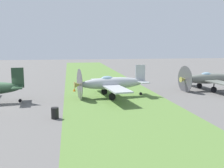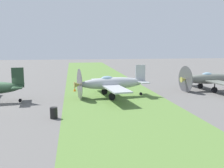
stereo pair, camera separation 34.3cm
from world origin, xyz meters
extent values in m
plane|color=#605E5B|center=(0.00, 0.00, 0.00)|extent=(160.00, 160.00, 0.00)
cube|color=#567A38|center=(0.00, -11.52, 0.00)|extent=(120.00, 11.00, 0.01)
cube|color=#233D28|center=(0.84, -1.51, 2.54)|extent=(0.22, 1.19, 2.05)
cube|color=#233D28|center=(0.84, -1.51, 1.67)|extent=(3.53, 1.30, 0.11)
cylinder|color=black|center=(0.85, -1.61, 0.17)|extent=(0.16, 0.36, 0.35)
ellipsoid|color=#B2B7BC|center=(1.97, -11.43, 1.57)|extent=(2.30, 7.46, 1.34)
cube|color=#B2B7BC|center=(1.91, -11.00, 1.41)|extent=(10.53, 3.19, 0.15)
cube|color=#B2B7BC|center=(2.41, -14.75, 2.54)|extent=(0.26, 1.19, 2.05)
cube|color=#B2B7BC|center=(2.41, -14.75, 1.68)|extent=(3.56, 1.42, 0.11)
cone|color=#B7B24C|center=(1.45, -7.52, 1.57)|extent=(0.79, 0.84, 0.69)
cylinder|color=#4C4C51|center=(1.48, -7.73, 1.57)|extent=(3.44, 0.50, 3.46)
ellipsoid|color=#8CB2C6|center=(1.89, -10.78, 2.04)|extent=(0.95, 1.60, 0.76)
cylinder|color=black|center=(0.35, -11.10, 0.37)|extent=(0.33, 0.76, 0.74)
cylinder|color=black|center=(0.35, -11.10, 0.89)|extent=(0.13, 0.13, 1.04)
cylinder|color=black|center=(3.45, -10.68, 0.37)|extent=(0.33, 0.76, 0.74)
cylinder|color=black|center=(3.45, -10.68, 0.89)|extent=(0.13, 0.13, 1.04)
cylinder|color=black|center=(2.43, -14.86, 0.17)|extent=(0.17, 0.36, 0.35)
ellipsoid|color=slate|center=(4.12, -24.62, 1.54)|extent=(1.90, 7.32, 1.32)
cube|color=slate|center=(4.09, -24.20, 1.38)|extent=(10.34, 2.63, 0.15)
cone|color=#B7B24C|center=(3.81, -20.75, 1.54)|extent=(0.74, 0.80, 0.68)
cylinder|color=#4C4C51|center=(3.83, -20.96, 1.54)|extent=(3.40, 0.32, 3.41)
ellipsoid|color=#8CB2C6|center=(4.07, -23.99, 2.01)|extent=(0.86, 1.55, 0.75)
cylinder|color=black|center=(2.54, -24.22, 0.36)|extent=(0.29, 0.74, 0.72)
cylinder|color=black|center=(2.54, -24.22, 0.87)|extent=(0.13, 0.13, 1.02)
cylinder|color=black|center=(5.62, -23.97, 0.36)|extent=(0.29, 0.74, 0.72)
cylinder|color=black|center=(5.62, -23.97, 0.87)|extent=(0.13, 0.13, 1.02)
cylinder|color=black|center=(-5.75, -5.44, 0.45)|extent=(0.60, 0.60, 0.90)
cone|color=orange|center=(6.27, -7.24, 0.22)|extent=(0.36, 0.36, 0.44)
camera|label=1|loc=(-26.00, -6.61, 5.81)|focal=41.01mm
camera|label=2|loc=(-26.05, -6.95, 5.81)|focal=41.01mm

